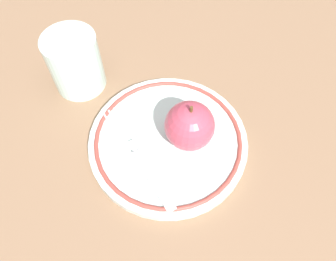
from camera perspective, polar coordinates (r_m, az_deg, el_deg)
name	(u,v)px	position (r m, az deg, el deg)	size (l,w,h in m)	color
ground_plane	(168,129)	(0.46, -0.05, 0.24)	(2.00, 2.00, 0.00)	#8D684C
plate	(168,141)	(0.44, 0.00, -1.85)	(0.21, 0.21, 0.02)	silver
apple_red_whole	(190,126)	(0.41, 3.78, 0.83)	(0.06, 0.06, 0.07)	#C54459
fork	(141,159)	(0.42, -4.76, -4.89)	(0.17, 0.04, 0.00)	silver
drinking_glass	(75,63)	(0.50, -15.87, 11.30)	(0.08, 0.08, 0.09)	silver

